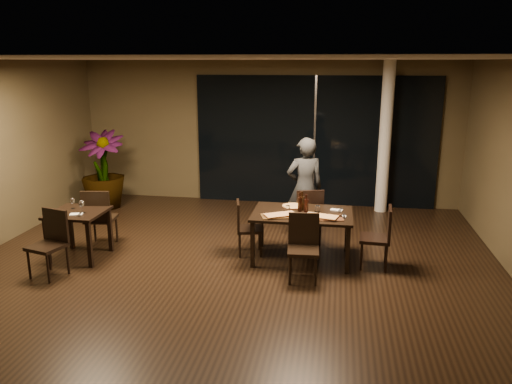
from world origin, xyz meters
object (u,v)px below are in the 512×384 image
object	(u,v)px
chair_side_far	(99,215)
bottle_a	(300,202)
main_table	(302,217)
potted_plant	(103,170)
side_table	(78,219)
chair_main_left	(245,225)
chair_side_near	(51,239)
chair_main_right	(381,234)
chair_main_near	(303,243)
diner	(305,188)
bottle_c	(302,201)
bottle_b	(306,204)
chair_main_far	(308,214)

from	to	relation	value
chair_side_far	bottle_a	bearing A→B (deg)	173.53
main_table	potted_plant	bearing A→B (deg)	153.18
main_table	side_table	bearing A→B (deg)	-171.63
side_table	chair_main_left	world-z (taller)	chair_main_left
chair_side_near	bottle_a	bearing A→B (deg)	34.61
side_table	bottle_a	bearing A→B (deg)	9.55
chair_side_near	bottle_a	size ratio (longest dim) A/B	3.23
chair_main_right	chair_side_far	bearing A→B (deg)	-87.38
chair_main_near	bottle_a	world-z (taller)	bottle_a
chair_main_near	diner	bearing A→B (deg)	90.22
chair_main_near	bottle_c	distance (m)	0.91
bottle_c	potted_plant	bearing A→B (deg)	154.44
bottle_c	bottle_b	bearing A→B (deg)	-62.69
chair_main_near	bottle_b	world-z (taller)	bottle_b
bottle_c	side_table	bearing A→B (deg)	-169.53
chair_main_far	bottle_b	bearing A→B (deg)	74.41
chair_main_right	bottle_c	bearing A→B (deg)	-98.59
main_table	diner	xyz separation A→B (m)	(-0.05, 1.08, 0.19)
potted_plant	bottle_c	xyz separation A→B (m)	(4.27, -2.04, 0.10)
side_table	chair_side_near	xyz separation A→B (m)	(-0.06, -0.66, -0.09)
main_table	chair_side_far	world-z (taller)	chair_side_far
chair_main_left	main_table	bearing A→B (deg)	-107.91
chair_main_far	chair_main_left	xyz separation A→B (m)	(-0.96, -0.57, -0.06)
chair_main_far	diner	size ratio (longest dim) A/B	0.56
chair_main_left	bottle_a	world-z (taller)	bottle_a
chair_side_far	bottle_a	size ratio (longest dim) A/B	3.35
chair_main_right	diner	bearing A→B (deg)	-131.28
side_table	chair_side_far	distance (m)	0.47
potted_plant	bottle_b	size ratio (longest dim) A/B	5.48
side_table	chair_main_right	xyz separation A→B (m)	(4.56, 0.37, -0.10)
diner	bottle_b	size ratio (longest dim) A/B	5.94
side_table	chair_main_far	world-z (taller)	chair_main_far
bottle_a	bottle_b	distance (m)	0.13
side_table	main_table	bearing A→B (deg)	8.37
diner	potted_plant	world-z (taller)	diner
chair_main_right	bottle_c	size ratio (longest dim) A/B	3.11
bottle_b	bottle_c	bearing A→B (deg)	117.31
bottle_b	chair_main_far	bearing A→B (deg)	90.19
main_table	diner	distance (m)	1.09
chair_main_far	chair_main_left	world-z (taller)	chair_main_far
diner	bottle_c	distance (m)	0.95
main_table	chair_main_far	bearing A→B (deg)	85.16
chair_main_right	chair_main_far	bearing A→B (deg)	-121.27
chair_main_far	chair_side_near	xyz separation A→B (m)	(-3.52, -1.80, -0.01)
chair_side_near	bottle_c	xyz separation A→B (m)	(3.45, 1.29, 0.37)
main_table	chair_side_far	xyz separation A→B (m)	(-3.29, -0.05, -0.12)
bottle_a	potted_plant	bearing A→B (deg)	153.64
chair_side_far	diner	bearing A→B (deg)	-169.34
chair_main_near	chair_main_right	world-z (taller)	chair_main_right
chair_side_far	diner	size ratio (longest dim) A/B	0.57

